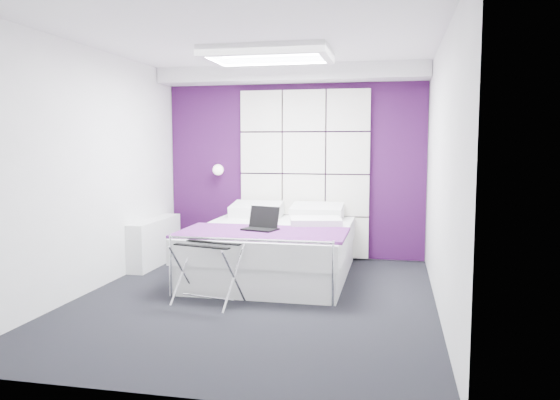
% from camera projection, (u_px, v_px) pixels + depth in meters
% --- Properties ---
extents(floor, '(4.40, 4.40, 0.00)m').
position_uv_depth(floor, '(255.00, 299.00, 5.57)').
color(floor, black).
rests_on(floor, ground).
extents(ceiling, '(4.40, 4.40, 0.00)m').
position_uv_depth(ceiling, '(254.00, 39.00, 5.30)').
color(ceiling, white).
rests_on(ceiling, wall_back).
extents(wall_back, '(3.60, 0.00, 3.60)m').
position_uv_depth(wall_back, '(294.00, 164.00, 7.58)').
color(wall_back, white).
rests_on(wall_back, floor).
extents(wall_left, '(0.00, 4.40, 4.40)m').
position_uv_depth(wall_left, '(91.00, 170.00, 5.80)').
color(wall_left, white).
rests_on(wall_left, floor).
extents(wall_right, '(0.00, 4.40, 4.40)m').
position_uv_depth(wall_right, '(442.00, 174.00, 5.07)').
color(wall_right, white).
rests_on(wall_right, floor).
extents(accent_wall, '(3.58, 0.02, 2.58)m').
position_uv_depth(accent_wall, '(294.00, 164.00, 7.57)').
color(accent_wall, '#350D3B').
rests_on(accent_wall, wall_back).
extents(soffit, '(3.58, 0.50, 0.20)m').
position_uv_depth(soffit, '(291.00, 74.00, 7.21)').
color(soffit, white).
rests_on(soffit, wall_back).
extents(headboard, '(1.80, 0.08, 2.30)m').
position_uv_depth(headboard, '(304.00, 174.00, 7.50)').
color(headboard, white).
rests_on(headboard, wall_back).
extents(skylight, '(1.36, 0.86, 0.12)m').
position_uv_depth(skylight, '(268.00, 54.00, 5.89)').
color(skylight, white).
rests_on(skylight, ceiling).
extents(wall_lamp, '(0.15, 0.15, 0.15)m').
position_uv_depth(wall_lamp, '(219.00, 170.00, 7.66)').
color(wall_lamp, white).
rests_on(wall_lamp, wall_back).
extents(radiator, '(0.22, 1.20, 0.60)m').
position_uv_depth(radiator, '(155.00, 242.00, 7.15)').
color(radiator, white).
rests_on(radiator, floor).
extents(bed, '(1.84, 2.22, 0.77)m').
position_uv_depth(bed, '(274.00, 248.00, 6.55)').
color(bed, white).
rests_on(bed, floor).
extents(nightstand, '(0.48, 0.37, 0.05)m').
position_uv_depth(nightstand, '(253.00, 216.00, 7.59)').
color(nightstand, white).
rests_on(nightstand, wall_back).
extents(luggage_rack, '(0.61, 0.45, 0.60)m').
position_uv_depth(luggage_rack, '(208.00, 274.00, 5.39)').
color(luggage_rack, silver).
rests_on(luggage_rack, floor).
extents(laptop, '(0.36, 0.26, 0.26)m').
position_uv_depth(laptop, '(261.00, 224.00, 6.09)').
color(laptop, black).
rests_on(laptop, bed).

